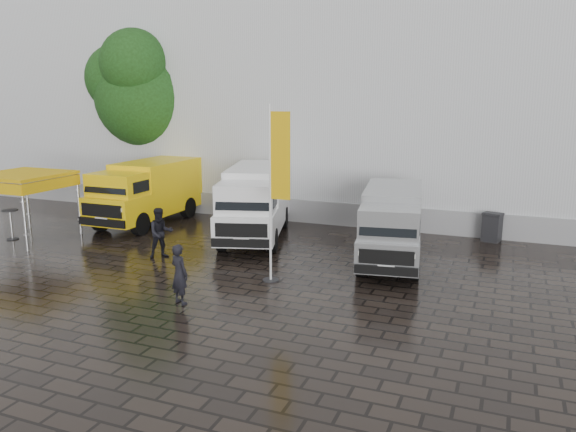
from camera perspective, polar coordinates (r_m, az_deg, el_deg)
name	(u,v)px	position (r m, az deg, el deg)	size (l,w,h in m)	color
ground	(265,280)	(17.24, -2.38, -6.55)	(120.00, 120.00, 0.00)	black
exhibition_hall	(422,86)	(31.23, 13.49, 12.73)	(44.00, 16.00, 12.00)	silver
hall_plinth	(386,218)	(23.84, 9.92, -0.18)	(44.00, 0.15, 1.00)	gray
van_yellow	(146,194)	(25.17, -14.20, 2.23)	(2.23, 5.80, 2.68)	yellow
van_white	(255,204)	(21.96, -3.35, 1.24)	(2.10, 6.31, 2.74)	white
van_silver	(391,227)	(19.12, 10.46, -1.06)	(1.87, 5.61, 2.43)	#AFB2B4
canopy_tent	(22,178)	(23.83, -25.42, 3.52)	(2.94, 2.94, 2.60)	silver
flagpole	(276,184)	(16.42, -1.23, 3.23)	(0.88, 0.50, 5.29)	black
tree	(146,91)	(29.53, -14.27, 12.20)	(4.97, 4.97, 8.92)	black
cocktail_table	(11,225)	(24.37, -26.30, -0.79)	(0.60, 0.60, 1.18)	black
wheelie_bin	(492,227)	(22.97, 20.02, -1.06)	(0.68, 0.68, 1.12)	black
person_front	(179,274)	(15.41, -10.98, -5.81)	(0.61, 0.40, 1.66)	black
person_tent	(161,233)	(19.87, -12.80, -1.68)	(0.85, 0.66, 1.75)	black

